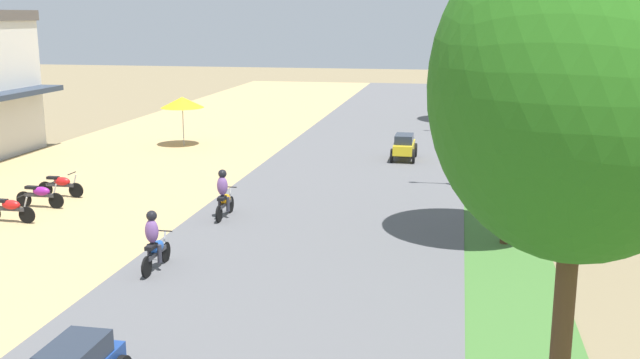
{
  "coord_description": "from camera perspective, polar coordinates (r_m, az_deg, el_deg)",
  "views": [
    {
      "loc": [
        4.17,
        -2.23,
        6.69
      ],
      "look_at": [
        -0.23,
        20.83,
        1.37
      ],
      "focal_mm": 40.97,
      "sensor_mm": 36.0,
      "label": 1
    }
  ],
  "objects": [
    {
      "name": "median_tree_nearest",
      "position": [
        8.4,
        19.72,
        6.56
      ],
      "size": [
        3.3,
        3.3,
        7.77
      ],
      "color": "#4C351E",
      "rests_on": "median_strip"
    },
    {
      "name": "streetlamp_mid",
      "position": [
        27.27,
        14.33,
        7.71
      ],
      "size": [
        3.16,
        0.2,
        7.64
      ],
      "color": "gray",
      "rests_on": "median_strip"
    },
    {
      "name": "utility_pole_near",
      "position": [
        24.95,
        19.91,
        7.72
      ],
      "size": [
        1.8,
        0.2,
        9.26
      ],
      "color": "brown",
      "rests_on": "ground"
    },
    {
      "name": "median_tree_second",
      "position": [
        21.45,
        15.03,
        9.7
      ],
      "size": [
        4.53,
        4.53,
        7.78
      ],
      "color": "#4C351E",
      "rests_on": "median_strip"
    },
    {
      "name": "parked_motorbike_seventh",
      "position": [
        28.69,
        -19.58,
        -0.34
      ],
      "size": [
        1.8,
        0.54,
        0.94
      ],
      "color": "black",
      "rests_on": "dirt_shoulder"
    },
    {
      "name": "median_tree_third",
      "position": [
        45.95,
        12.67,
        12.61
      ],
      "size": [
        4.13,
        4.13,
        8.87
      ],
      "color": "#4C351E",
      "rests_on": "median_strip"
    },
    {
      "name": "parked_motorbike_fifth",
      "position": [
        25.78,
        -23.06,
        -2.05
      ],
      "size": [
        1.8,
        0.54,
        0.94
      ],
      "color": "black",
      "rests_on": "dirt_shoulder"
    },
    {
      "name": "car_sedan_yellow",
      "position": [
        34.16,
        6.59,
        2.65
      ],
      "size": [
        1.1,
        2.26,
        1.19
      ],
      "color": "gold",
      "rests_on": "road_strip"
    },
    {
      "name": "streetlamp_far",
      "position": [
        40.82,
        13.26,
        9.59
      ],
      "size": [
        3.16,
        0.2,
        8.01
      ],
      "color": "gray",
      "rests_on": "median_strip"
    },
    {
      "name": "motorbike_foreground_rider",
      "position": [
        19.7,
        -12.8,
        -4.79
      ],
      "size": [
        0.54,
        1.8,
        1.66
      ],
      "color": "black",
      "rests_on": "road_strip"
    },
    {
      "name": "streetlamp_near",
      "position": [
        11.12,
        19.02,
        0.78
      ],
      "size": [
        3.16,
        0.2,
        7.72
      ],
      "color": "gray",
      "rests_on": "median_strip"
    },
    {
      "name": "motorbike_ahead_second",
      "position": [
        24.35,
        -7.51,
        -1.21
      ],
      "size": [
        0.54,
        1.8,
        1.66
      ],
      "color": "black",
      "rests_on": "road_strip"
    },
    {
      "name": "parked_motorbike_sixth",
      "position": [
        27.34,
        -21.01,
        -1.07
      ],
      "size": [
        1.8,
        0.54,
        0.94
      ],
      "color": "black",
      "rests_on": "dirt_shoulder"
    },
    {
      "name": "streetlamp_farthest",
      "position": [
        53.1,
        12.77,
        10.46
      ],
      "size": [
        3.16,
        0.2,
        8.36
      ],
      "color": "gray",
      "rests_on": "median_strip"
    },
    {
      "name": "vendor_umbrella",
      "position": [
        38.13,
        -10.71,
        5.95
      ],
      "size": [
        2.2,
        2.2,
        2.52
      ],
      "color": "#99999E",
      "rests_on": "dirt_shoulder"
    }
  ]
}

